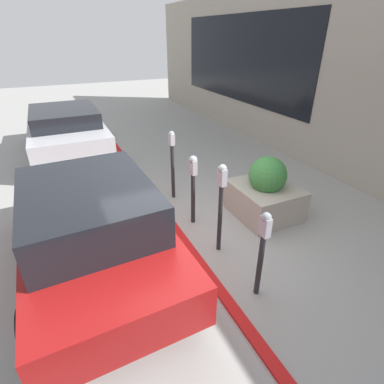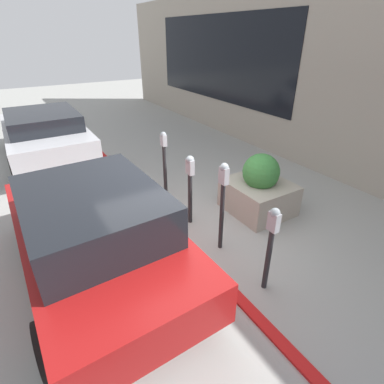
{
  "view_description": "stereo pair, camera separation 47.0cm",
  "coord_description": "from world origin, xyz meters",
  "px_view_note": "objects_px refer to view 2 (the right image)",
  "views": [
    {
      "loc": [
        -3.93,
        1.75,
        3.24
      ],
      "look_at": [
        0.0,
        -0.1,
        0.93
      ],
      "focal_mm": 28.0,
      "sensor_mm": 36.0,
      "label": 1
    },
    {
      "loc": [
        -3.71,
        2.16,
        3.24
      ],
      "look_at": [
        0.0,
        -0.1,
        0.93
      ],
      "focal_mm": 28.0,
      "sensor_mm": 36.0,
      "label": 2
    }
  ],
  "objects_px": {
    "parking_meter_second": "(223,196)",
    "parked_car_rear": "(45,133)",
    "planter_box": "(259,189)",
    "parking_meter_middle": "(190,181)",
    "parking_meter_fourth": "(164,160)",
    "parking_meter_nearest": "(271,240)",
    "parked_car_middle": "(95,232)"
  },
  "relations": [
    {
      "from": "parked_car_rear",
      "to": "parking_meter_second",
      "type": "bearing_deg",
      "value": -163.44
    },
    {
      "from": "parking_meter_second",
      "to": "parked_car_rear",
      "type": "height_order",
      "value": "parking_meter_second"
    },
    {
      "from": "parking_meter_nearest",
      "to": "parking_meter_second",
      "type": "height_order",
      "value": "parking_meter_second"
    },
    {
      "from": "parking_meter_second",
      "to": "parking_meter_middle",
      "type": "relative_size",
      "value": 1.14
    },
    {
      "from": "parking_meter_fourth",
      "to": "planter_box",
      "type": "bearing_deg",
      "value": -136.19
    },
    {
      "from": "parking_meter_second",
      "to": "parked_car_rear",
      "type": "xyz_separation_m",
      "value": [
        5.94,
        1.79,
        -0.26
      ]
    },
    {
      "from": "parking_meter_middle",
      "to": "parked_car_rear",
      "type": "distance_m",
      "value": 5.31
    },
    {
      "from": "parked_car_middle",
      "to": "parked_car_rear",
      "type": "relative_size",
      "value": 0.96
    },
    {
      "from": "parking_meter_fourth",
      "to": "parked_car_middle",
      "type": "xyz_separation_m",
      "value": [
        -1.6,
        1.9,
        -0.14
      ]
    },
    {
      "from": "parking_meter_second",
      "to": "planter_box",
      "type": "xyz_separation_m",
      "value": [
        0.59,
        -1.37,
        -0.52
      ]
    },
    {
      "from": "parking_meter_second",
      "to": "parked_car_rear",
      "type": "distance_m",
      "value": 6.21
    },
    {
      "from": "parking_meter_fourth",
      "to": "parked_car_middle",
      "type": "distance_m",
      "value": 2.49
    },
    {
      "from": "parked_car_middle",
      "to": "parked_car_rear",
      "type": "xyz_separation_m",
      "value": [
        5.52,
        -0.11,
        -0.04
      ]
    },
    {
      "from": "parking_meter_middle",
      "to": "parked_car_rear",
      "type": "bearing_deg",
      "value": 19.34
    },
    {
      "from": "parking_meter_middle",
      "to": "parked_car_middle",
      "type": "distance_m",
      "value": 1.94
    },
    {
      "from": "parking_meter_middle",
      "to": "parking_meter_fourth",
      "type": "height_order",
      "value": "parking_meter_fourth"
    },
    {
      "from": "parking_meter_second",
      "to": "planter_box",
      "type": "distance_m",
      "value": 1.57
    },
    {
      "from": "parking_meter_fourth",
      "to": "parked_car_rear",
      "type": "distance_m",
      "value": 4.32
    },
    {
      "from": "parked_car_rear",
      "to": "parked_car_middle",
      "type": "bearing_deg",
      "value": 178.62
    },
    {
      "from": "parked_car_middle",
      "to": "parked_car_rear",
      "type": "distance_m",
      "value": 5.53
    },
    {
      "from": "parking_meter_second",
      "to": "parking_meter_middle",
      "type": "xyz_separation_m",
      "value": [
        0.93,
        0.04,
        -0.11
      ]
    },
    {
      "from": "planter_box",
      "to": "parked_car_rear",
      "type": "height_order",
      "value": "parked_car_rear"
    },
    {
      "from": "parking_meter_nearest",
      "to": "parking_meter_fourth",
      "type": "relative_size",
      "value": 0.88
    },
    {
      "from": "parking_meter_nearest",
      "to": "parked_car_middle",
      "type": "distance_m",
      "value": 2.42
    },
    {
      "from": "parking_meter_middle",
      "to": "parked_car_rear",
      "type": "height_order",
      "value": "parking_meter_middle"
    },
    {
      "from": "parking_meter_middle",
      "to": "planter_box",
      "type": "distance_m",
      "value": 1.5
    },
    {
      "from": "parking_meter_middle",
      "to": "parking_meter_fourth",
      "type": "distance_m",
      "value": 1.09
    },
    {
      "from": "parking_meter_middle",
      "to": "parked_car_rear",
      "type": "xyz_separation_m",
      "value": [
        5.01,
        1.76,
        -0.15
      ]
    },
    {
      "from": "parking_meter_second",
      "to": "planter_box",
      "type": "relative_size",
      "value": 1.26
    },
    {
      "from": "parked_car_middle",
      "to": "parking_meter_nearest",
      "type": "bearing_deg",
      "value": -129.65
    },
    {
      "from": "parking_meter_nearest",
      "to": "parked_car_middle",
      "type": "bearing_deg",
      "value": 52.15
    },
    {
      "from": "parking_meter_second",
      "to": "parking_meter_fourth",
      "type": "relative_size",
      "value": 1.03
    }
  ]
}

